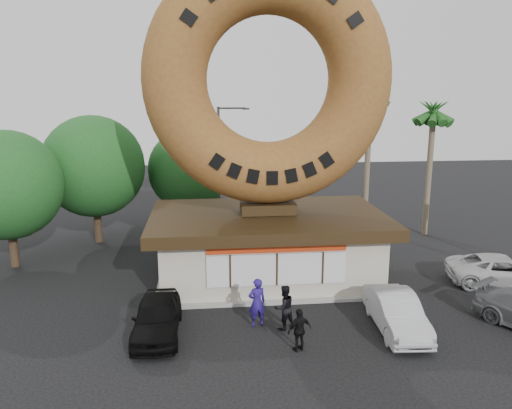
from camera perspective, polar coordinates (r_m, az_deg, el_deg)
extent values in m
plane|color=black|center=(19.52, 3.63, -14.68)|extent=(90.00, 90.00, 0.00)
cube|color=beige|center=(24.43, 1.34, -5.05)|extent=(10.00, 6.00, 3.00)
cube|color=#999993|center=(24.91, 1.33, -8.17)|extent=(10.60, 6.60, 0.15)
cube|color=#3F3F3F|center=(24.00, 1.36, -1.53)|extent=(10.00, 6.00, 0.10)
cube|color=black|center=(24.01, 1.36, -1.64)|extent=(11.20, 7.20, 0.55)
cube|color=silver|center=(21.56, 2.38, -7.41)|extent=(6.00, 0.12, 1.40)
cube|color=red|center=(21.21, 2.41, -4.90)|extent=(6.00, 0.10, 0.45)
cube|color=black|center=(23.88, 1.37, -0.36)|extent=(2.60, 1.40, 0.50)
torus|color=brown|center=(23.24, 1.45, 14.03)|extent=(11.38, 2.90, 11.38)
cylinder|color=#473321|center=(31.62, -17.69, -1.20)|extent=(0.44, 0.44, 3.30)
sphere|color=#1A4B1D|center=(31.05, -18.07, 4.17)|extent=(6.00, 6.00, 6.00)
cylinder|color=#473321|center=(32.95, -7.58, -0.53)|extent=(0.44, 0.44, 2.86)
sphere|color=#1A4B1D|center=(32.45, -7.71, 3.94)|extent=(5.20, 5.20, 5.20)
cylinder|color=#473321|center=(28.89, -26.06, -3.46)|extent=(0.44, 0.44, 3.08)
sphere|color=#1A4B1D|center=(28.29, -26.62, 1.99)|extent=(5.60, 5.60, 5.60)
cylinder|color=#726651|center=(33.08, 12.61, 4.74)|extent=(0.36, 0.36, 9.00)
cylinder|color=#726651|center=(33.07, 19.16, 3.45)|extent=(0.36, 0.36, 8.00)
cylinder|color=#59595E|center=(33.44, -4.23, 4.24)|extent=(0.18, 0.18, 8.00)
cylinder|color=#59595E|center=(33.12, -2.76, 10.95)|extent=(1.80, 0.12, 0.12)
cube|color=#59595E|center=(33.18, -1.18, 10.88)|extent=(0.45, 0.20, 0.12)
imported|color=navy|center=(19.78, 0.11, -11.12)|extent=(0.81, 0.63, 1.96)
imported|color=black|center=(19.62, 3.23, -11.65)|extent=(1.05, 0.95, 1.77)
imported|color=black|center=(18.19, 4.99, -14.09)|extent=(1.01, 0.69, 1.59)
imported|color=black|center=(19.57, -11.26, -12.49)|extent=(1.75, 4.26, 1.45)
imported|color=#ADAEB2|center=(20.32, 15.76, -11.78)|extent=(1.76, 4.42, 1.43)
imported|color=#B9B9B9|center=(26.55, 26.39, -6.77)|extent=(5.46, 3.40, 1.41)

